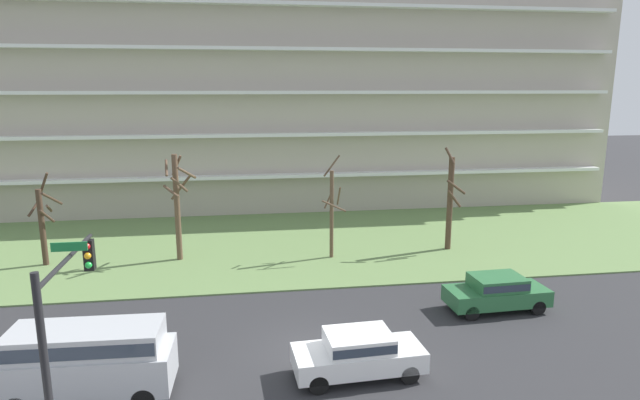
{
  "coord_description": "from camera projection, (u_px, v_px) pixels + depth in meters",
  "views": [
    {
      "loc": [
        -2.53,
        -18.25,
        9.66
      ],
      "look_at": [
        1.1,
        6.0,
        4.46
      ],
      "focal_mm": 30.11,
      "sensor_mm": 36.0,
      "label": 1
    }
  ],
  "objects": [
    {
      "name": "ground",
      "position": [
        315.0,
        350.0,
        20.03
      ],
      "size": [
        160.0,
        160.0,
        0.0
      ],
      "primitive_type": "plane",
      "color": "#2D2D30"
    },
    {
      "name": "grass_lawn_strip",
      "position": [
        284.0,
        243.0,
        33.57
      ],
      "size": [
        80.0,
        16.0,
        0.08
      ],
      "primitive_type": "cube",
      "color": "#66844C",
      "rests_on": "ground"
    },
    {
      "name": "apartment_building",
      "position": [
        268.0,
        91.0,
        46.09
      ],
      "size": [
        54.96,
        14.8,
        18.48
      ],
      "color": "#B2A899",
      "rests_on": "ground"
    },
    {
      "name": "tree_far_left",
      "position": [
        43.0,
        222.0,
        28.95
      ],
      "size": [
        1.64,
        1.61,
        5.18
      ],
      "color": "#423023",
      "rests_on": "ground"
    },
    {
      "name": "tree_left",
      "position": [
        177.0,
        202.0,
        29.69
      ],
      "size": [
        1.81,
        1.96,
        6.06
      ],
      "color": "brown",
      "rests_on": "ground"
    },
    {
      "name": "tree_center",
      "position": [
        332.0,
        211.0,
        30.2
      ],
      "size": [
        1.38,
        1.28,
        5.92
      ],
      "color": "brown",
      "rests_on": "ground"
    },
    {
      "name": "tree_right",
      "position": [
        450.0,
        202.0,
        31.69
      ],
      "size": [
        1.27,
        0.93,
        6.23
      ],
      "color": "#4C3828",
      "rests_on": "ground"
    },
    {
      "name": "van_silver_near_left",
      "position": [
        87.0,
        357.0,
        16.73
      ],
      "size": [
        5.27,
        2.19,
        2.36
      ],
      "rotation": [
        0.0,
        0.0,
        -0.04
      ],
      "color": "#B7BABF",
      "rests_on": "ground"
    },
    {
      "name": "sedan_white_center_left",
      "position": [
        358.0,
        352.0,
        18.09
      ],
      "size": [
        4.49,
        2.03,
        1.57
      ],
      "rotation": [
        0.0,
        0.0,
        0.05
      ],
      "color": "white",
      "rests_on": "ground"
    },
    {
      "name": "sedan_green_center_right",
      "position": [
        497.0,
        291.0,
        23.49
      ],
      "size": [
        4.47,
        1.97,
        1.57
      ],
      "rotation": [
        0.0,
        0.0,
        3.18
      ],
      "color": "#2D6B3D",
      "rests_on": "ground"
    },
    {
      "name": "traffic_signal_mast",
      "position": [
        65.0,
        322.0,
        13.3
      ],
      "size": [
        0.9,
        4.46,
        5.77
      ],
      "color": "black",
      "rests_on": "ground"
    }
  ]
}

